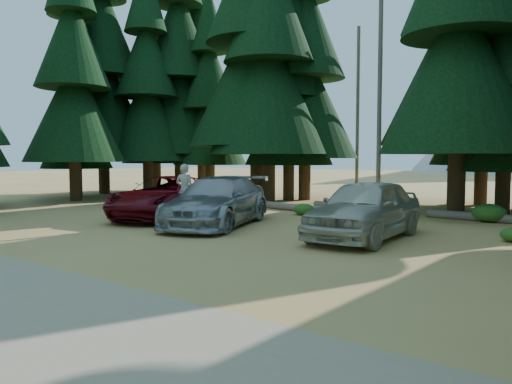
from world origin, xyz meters
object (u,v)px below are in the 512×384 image
(red_pickup, at_px, (167,197))
(log_left, at_px, (287,207))
(log_right, at_px, (496,218))
(frisbee_player, at_px, (185,190))
(log_mid, at_px, (344,207))
(silver_minivan_right, at_px, (365,209))
(silver_minivan_center, at_px, (217,201))

(red_pickup, relative_size, log_left, 1.30)
(log_left, bearing_deg, log_right, 18.35)
(frisbee_player, bearing_deg, log_left, -115.79)
(red_pickup, bearing_deg, log_mid, 39.69)
(silver_minivan_right, bearing_deg, log_right, 66.86)
(frisbee_player, bearing_deg, silver_minivan_center, 166.77)
(red_pickup, bearing_deg, silver_minivan_center, -26.81)
(log_right, bearing_deg, silver_minivan_right, -106.79)
(frisbee_player, xyz_separation_m, log_mid, (2.65, 7.87, -1.10))
(red_pickup, bearing_deg, frisbee_player, -39.10)
(silver_minivan_center, height_order, log_mid, silver_minivan_center)
(red_pickup, xyz_separation_m, log_right, (11.07, 6.70, -0.69))
(log_left, distance_m, log_right, 8.96)
(log_left, bearing_deg, silver_minivan_right, -28.60)
(log_left, distance_m, log_mid, 2.73)
(silver_minivan_center, height_order, log_right, silver_minivan_center)
(frisbee_player, height_order, log_mid, frisbee_player)
(silver_minivan_right, distance_m, frisbee_player, 7.15)
(log_right, bearing_deg, log_left, -169.82)
(silver_minivan_right, height_order, log_left, silver_minivan_right)
(log_left, height_order, log_right, log_right)
(silver_minivan_center, relative_size, log_left, 1.29)
(silver_minivan_right, relative_size, frisbee_player, 2.72)
(red_pickup, distance_m, frisbee_player, 1.78)
(log_left, bearing_deg, silver_minivan_center, -70.14)
(silver_minivan_right, xyz_separation_m, log_left, (-6.55, 5.41, -0.75))
(silver_minivan_right, bearing_deg, red_pickup, 177.34)
(silver_minivan_center, xyz_separation_m, log_right, (7.95, 7.08, -0.72))
(silver_minivan_center, relative_size, frisbee_player, 3.08)
(log_mid, bearing_deg, log_left, -126.05)
(frisbee_player, bearing_deg, log_mid, -129.19)
(silver_minivan_right, xyz_separation_m, frisbee_player, (-7.10, -0.71, 0.33))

